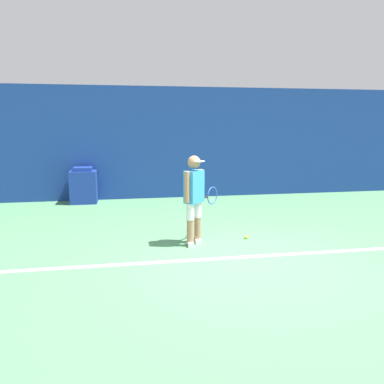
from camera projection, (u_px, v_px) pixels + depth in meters
ground_plane at (241, 260)px, 5.75m from camera, size 24.00×24.00×0.00m
back_wall at (187, 143)px, 10.60m from camera, size 24.00×0.10×3.10m
court_baseline at (239, 258)px, 5.85m from camera, size 21.60×0.10×0.01m
tennis_player at (195, 196)px, 6.39m from camera, size 0.73×0.72×1.55m
tennis_ball at (246, 237)px, 6.83m from camera, size 0.07×0.07×0.07m
covered_chair at (84, 186)px, 9.94m from camera, size 0.68×0.57×0.96m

